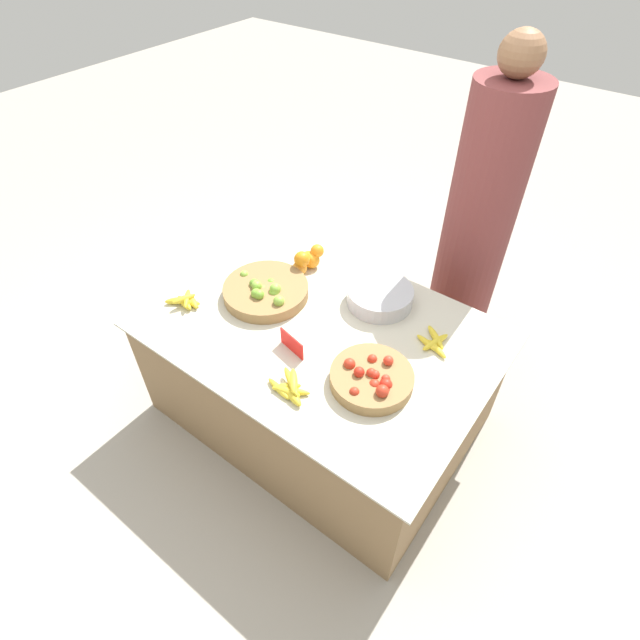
{
  "coord_description": "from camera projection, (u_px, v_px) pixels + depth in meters",
  "views": [
    {
      "loc": [
        0.97,
        -1.28,
        2.23
      ],
      "look_at": [
        0.0,
        0.0,
        0.68
      ],
      "focal_mm": 28.0,
      "sensor_mm": 36.0,
      "label": 1
    }
  ],
  "objects": [
    {
      "name": "market_table",
      "position": [
        320.0,
        373.0,
        2.48
      ],
      "size": [
        1.55,
        1.09,
        0.63
      ],
      "color": "olive",
      "rests_on": "ground_plane"
    },
    {
      "name": "tomato_basket",
      "position": [
        372.0,
        379.0,
        2.01
      ],
      "size": [
        0.34,
        0.34,
        0.1
      ],
      "color": "olive",
      "rests_on": "market_table"
    },
    {
      "name": "orange_pile",
      "position": [
        307.0,
        259.0,
        2.54
      ],
      "size": [
        0.12,
        0.19,
        0.14
      ],
      "color": "orange",
      "rests_on": "market_table"
    },
    {
      "name": "banana_bunch_back_center",
      "position": [
        434.0,
        342.0,
        2.18
      ],
      "size": [
        0.17,
        0.16,
        0.03
      ],
      "color": "yellow",
      "rests_on": "market_table"
    },
    {
      "name": "price_sign",
      "position": [
        292.0,
        344.0,
        2.13
      ],
      "size": [
        0.15,
        0.04,
        0.09
      ],
      "rotation": [
        0.0,
        0.0,
        -0.2
      ],
      "color": "red",
      "rests_on": "market_table"
    },
    {
      "name": "vendor_person",
      "position": [
        476.0,
        231.0,
        2.54
      ],
      "size": [
        0.34,
        0.34,
        1.72
      ],
      "color": "brown",
      "rests_on": "ground_plane"
    },
    {
      "name": "lime_bowl",
      "position": [
        266.0,
        291.0,
        2.4
      ],
      "size": [
        0.41,
        0.41,
        0.1
      ],
      "color": "olive",
      "rests_on": "market_table"
    },
    {
      "name": "metal_bowl",
      "position": [
        380.0,
        296.0,
        2.36
      ],
      "size": [
        0.31,
        0.31,
        0.08
      ],
      "color": "#B7B7BF",
      "rests_on": "market_table"
    },
    {
      "name": "banana_bunch_front_right",
      "position": [
        289.0,
        388.0,
        1.99
      ],
      "size": [
        0.2,
        0.14,
        0.06
      ],
      "color": "yellow",
      "rests_on": "market_table"
    },
    {
      "name": "ground_plane",
      "position": [
        320.0,
        411.0,
        2.7
      ],
      "size": [
        12.0,
        12.0,
        0.0
      ],
      "primitive_type": "plane",
      "color": "#ADA599"
    },
    {
      "name": "banana_bunch_middle_right",
      "position": [
        186.0,
        301.0,
        2.37
      ],
      "size": [
        0.17,
        0.14,
        0.06
      ],
      "color": "yellow",
      "rests_on": "market_table"
    }
  ]
}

